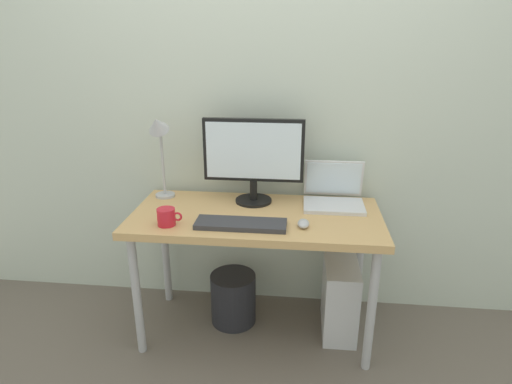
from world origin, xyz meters
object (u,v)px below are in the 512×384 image
object	(u,v)px
keyboard	(241,224)
mouse	(303,224)
monitor	(253,156)
wastebasket	(233,298)
computer_tower	(340,297)
desk	(256,226)
coffee_mug	(167,217)
desk_lamp	(159,138)
laptop	(334,194)

from	to	relation	value
keyboard	mouse	bearing A→B (deg)	4.99
monitor	wastebasket	size ratio (longest dim) A/B	1.80
monitor	wastebasket	xyz separation A→B (m)	(-0.11, -0.10, -0.83)
monitor	keyboard	bearing A→B (deg)	-94.22
computer_tower	wastebasket	xyz separation A→B (m)	(-0.60, 0.02, -0.06)
monitor	computer_tower	xyz separation A→B (m)	(0.50, -0.11, -0.77)
desk	computer_tower	xyz separation A→B (m)	(0.46, 0.06, -0.44)
desk	wastebasket	xyz separation A→B (m)	(-0.14, 0.07, -0.50)
wastebasket	coffee_mug	bearing A→B (deg)	-137.34
mouse	wastebasket	size ratio (longest dim) A/B	0.30
keyboard	wastebasket	bearing A→B (deg)	109.94
keyboard	coffee_mug	bearing A→B (deg)	-176.39
desk	mouse	distance (m)	0.29
desk_lamp	wastebasket	distance (m)	1.01
keyboard	computer_tower	size ratio (longest dim) A/B	1.05
mouse	wastebasket	world-z (taller)	mouse
desk_lamp	computer_tower	bearing A→B (deg)	-6.47
laptop	desk_lamp	distance (m)	0.99
monitor	mouse	bearing A→B (deg)	-47.71
desk_lamp	computer_tower	size ratio (longest dim) A/B	1.16
laptop	computer_tower	xyz separation A→B (m)	(0.06, -0.13, -0.57)
coffee_mug	wastebasket	bearing A→B (deg)	42.66
monitor	mouse	world-z (taller)	monitor
laptop	desk	bearing A→B (deg)	-155.48
desk	computer_tower	world-z (taller)	desk
desk	wastebasket	world-z (taller)	desk
coffee_mug	wastebasket	world-z (taller)	coffee_mug
desk	desk_lamp	distance (m)	0.71
laptop	desk_lamp	world-z (taller)	desk_lamp
laptop	keyboard	xyz separation A→B (m)	(-0.46, -0.35, -0.05)
monitor	wastebasket	world-z (taller)	monitor
monitor	coffee_mug	distance (m)	0.57
desk	laptop	distance (m)	0.46
wastebasket	desk	bearing A→B (deg)	-26.66
laptop	coffee_mug	distance (m)	0.90
keyboard	monitor	bearing A→B (deg)	85.78
mouse	computer_tower	distance (m)	0.60
mouse	coffee_mug	size ratio (longest dim) A/B	0.73
keyboard	wastebasket	world-z (taller)	keyboard
monitor	mouse	xyz separation A→B (m)	(0.28, -0.30, -0.25)
desk_lamp	wastebasket	bearing A→B (deg)	-13.77
desk	computer_tower	distance (m)	0.64
keyboard	coffee_mug	size ratio (longest dim) A/B	3.56
keyboard	wastebasket	distance (m)	0.63
coffee_mug	computer_tower	distance (m)	1.06
desk	mouse	world-z (taller)	mouse
desk	computer_tower	bearing A→B (deg)	6.76
mouse	desk	bearing A→B (deg)	151.09
laptop	monitor	bearing A→B (deg)	-177.91
monitor	computer_tower	size ratio (longest dim) A/B	1.28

